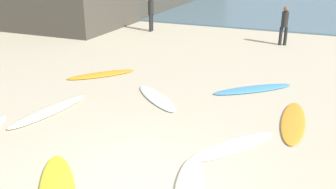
% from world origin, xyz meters
% --- Properties ---
extents(surfboard_0, '(0.68, 2.47, 0.06)m').
position_xyz_m(surfboard_0, '(2.12, 3.76, 0.03)').
color(surfboard_0, orange).
rests_on(surfboard_0, ground_plane).
extents(surfboard_1, '(1.93, 1.80, 0.07)m').
position_xyz_m(surfboard_1, '(-1.45, 3.88, 0.03)').
color(surfboard_1, white).
rests_on(surfboard_1, ground_plane).
extents(surfboard_4, '(2.20, 2.03, 0.07)m').
position_xyz_m(surfboard_4, '(0.83, 5.59, 0.03)').
color(surfboard_4, '#4B98D1').
rests_on(surfboard_4, ground_plane).
extents(surfboard_8, '(1.86, 2.01, 0.06)m').
position_xyz_m(surfboard_8, '(-3.94, 5.03, 0.03)').
color(surfboard_8, '#F6A225').
rests_on(surfboard_8, ground_plane).
extents(surfboard_9, '(1.66, 2.08, 0.06)m').
position_xyz_m(surfboard_9, '(1.12, 2.10, 0.03)').
color(surfboard_9, white).
rests_on(surfboard_9, ground_plane).
extents(surfboard_10, '(0.84, 2.49, 0.09)m').
position_xyz_m(surfboard_10, '(-3.52, 2.02, 0.04)').
color(surfboard_10, '#E8E9C8').
rests_on(surfboard_10, ground_plane).
extents(beachgoer_near, '(0.30, 0.34, 1.72)m').
position_xyz_m(beachgoer_near, '(-5.55, 12.10, 0.96)').
color(beachgoer_near, black).
rests_on(beachgoer_near, ground_plane).
extents(beachgoer_mid, '(0.34, 0.33, 1.62)m').
position_xyz_m(beachgoer_mid, '(0.90, 11.63, 0.90)').
color(beachgoer_mid, black).
rests_on(beachgoer_mid, ground_plane).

